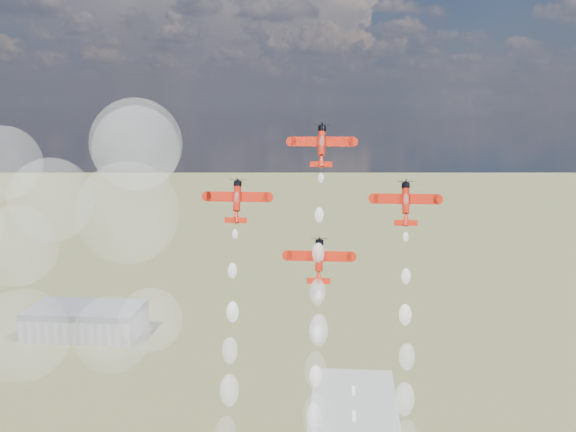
% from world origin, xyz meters
% --- Properties ---
extents(hangar, '(50.00, 28.00, 13.00)m').
position_xyz_m(hangar, '(-120.00, 180.00, 6.50)').
color(hangar, gray).
rests_on(hangar, ground).
extents(plane_lead, '(11.63, 5.29, 7.93)m').
position_xyz_m(plane_lead, '(-8.25, 24.99, 95.63)').
color(plane_lead, red).
rests_on(plane_lead, ground).
extents(plane_left, '(11.63, 5.29, 7.93)m').
position_xyz_m(plane_left, '(-23.79, 20.99, 85.51)').
color(plane_left, red).
rests_on(plane_left, ground).
extents(plane_right, '(11.63, 5.29, 7.93)m').
position_xyz_m(plane_right, '(7.30, 20.99, 85.51)').
color(plane_right, red).
rests_on(plane_right, ground).
extents(plane_slot, '(11.63, 5.29, 7.93)m').
position_xyz_m(plane_slot, '(-8.25, 17.00, 75.39)').
color(plane_slot, red).
rests_on(plane_slot, ground).
extents(smoke_trail_lead, '(5.10, 20.83, 48.25)m').
position_xyz_m(smoke_trail_lead, '(-8.19, 8.18, 53.33)').
color(smoke_trail_lead, white).
rests_on(smoke_trail_lead, plane_lead).
extents(drifted_smoke_cloud, '(68.60, 38.40, 59.74)m').
position_xyz_m(drifted_smoke_cloud, '(-67.45, 24.76, 75.69)').
color(drifted_smoke_cloud, white).
rests_on(drifted_smoke_cloud, ground).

